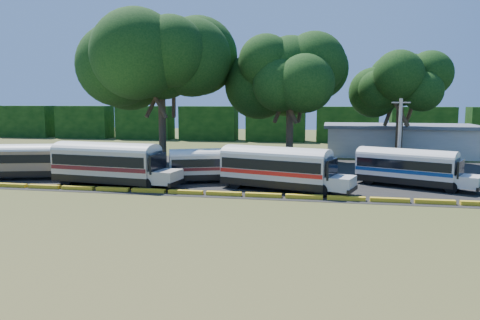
% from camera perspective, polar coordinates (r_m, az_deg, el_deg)
% --- Properties ---
extents(ground, '(160.00, 160.00, 0.00)m').
position_cam_1_polar(ground, '(34.74, -4.77, -4.58)').
color(ground, '#344C19').
rests_on(ground, ground).
extents(asphalt_strip, '(64.00, 24.00, 0.02)m').
position_cam_1_polar(asphalt_strip, '(46.03, 0.47, -1.58)').
color(asphalt_strip, black).
rests_on(asphalt_strip, ground).
extents(curb, '(53.70, 0.45, 0.30)m').
position_cam_1_polar(curb, '(35.66, -4.34, -4.02)').
color(curb, yellow).
rests_on(curb, ground).
extents(terminal_building, '(19.00, 9.00, 4.00)m').
position_cam_1_polar(terminal_building, '(63.53, 18.82, 2.34)').
color(terminal_building, beige).
rests_on(terminal_building, ground).
extents(treeline_backdrop, '(130.00, 4.00, 6.00)m').
position_cam_1_polar(treeline_backdrop, '(81.35, 4.39, 4.42)').
color(treeline_backdrop, black).
rests_on(treeline_backdrop, ground).
extents(bus_beige, '(9.99, 4.97, 3.19)m').
position_cam_1_polar(bus_beige, '(46.67, -24.86, 0.11)').
color(bus_beige, black).
rests_on(bus_beige, ground).
extents(bus_red, '(9.65, 2.81, 3.14)m').
position_cam_1_polar(bus_red, '(44.74, -16.66, 0.16)').
color(bus_red, black).
rests_on(bus_red, ground).
extents(bus_cream_west, '(11.36, 4.17, 3.65)m').
position_cam_1_polar(bus_cream_west, '(40.44, -15.69, -0.17)').
color(bus_cream_west, black).
rests_on(bus_cream_west, ground).
extents(bus_cream_east, '(9.18, 5.25, 2.96)m').
position_cam_1_polar(bus_cream_east, '(40.94, -3.19, -0.37)').
color(bus_cream_east, black).
rests_on(bus_cream_east, ground).
extents(bus_white_red, '(10.91, 5.48, 3.49)m').
position_cam_1_polar(bus_white_red, '(37.11, 4.68, -0.72)').
color(bus_white_red, black).
rests_on(bus_white_red, ground).
extents(bus_white_blue, '(9.74, 6.09, 3.16)m').
position_cam_1_polar(bus_white_blue, '(40.97, 19.85, -0.63)').
color(bus_white_blue, black).
rests_on(bus_white_blue, ground).
extents(tree_west, '(12.17, 12.17, 16.07)m').
position_cam_1_polar(tree_west, '(52.41, -9.62, 12.08)').
color(tree_west, '#3E291F').
rests_on(tree_west, ground).
extents(tree_center, '(10.12, 10.12, 14.10)m').
position_cam_1_polar(tree_center, '(52.20, 6.17, 10.80)').
color(tree_center, '#3E291F').
rests_on(tree_center, ground).
extents(tree_east, '(8.05, 8.05, 12.31)m').
position_cam_1_polar(tree_east, '(57.44, 19.07, 9.07)').
color(tree_east, '#3E291F').
rests_on(tree_east, ground).
extents(utility_pole, '(1.60, 0.30, 7.29)m').
position_cam_1_polar(utility_pole, '(44.66, 18.87, 2.58)').
color(utility_pole, '#9A958C').
rests_on(utility_pole, ground).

